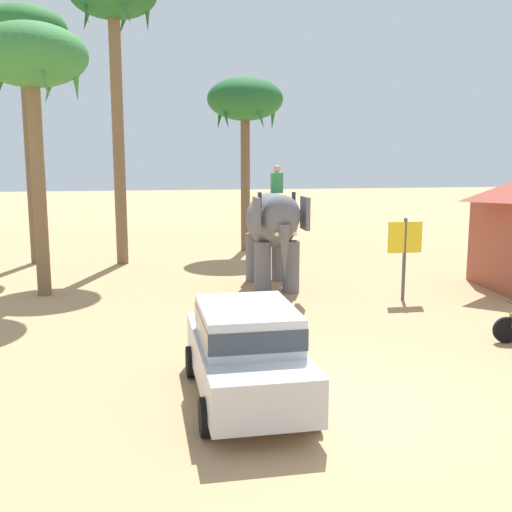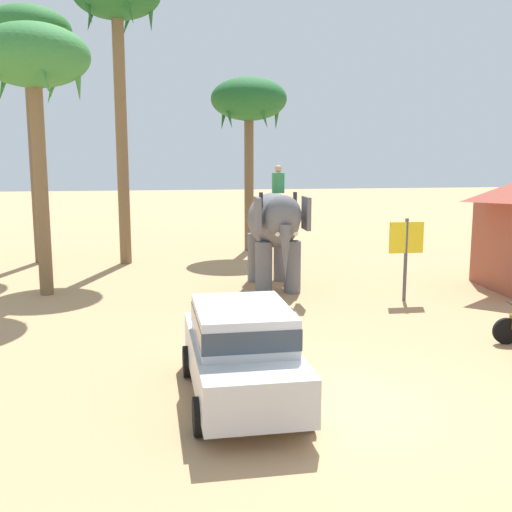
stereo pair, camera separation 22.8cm
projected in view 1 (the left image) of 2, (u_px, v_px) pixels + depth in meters
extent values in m
plane|color=tan|center=(340.00, 405.00, 10.57)|extent=(120.00, 120.00, 0.00)
cube|color=#B7BABF|center=(246.00, 362.00, 10.73)|extent=(1.82, 4.15, 0.76)
cube|color=#B7BABF|center=(247.00, 324.00, 10.51)|extent=(1.62, 2.15, 0.64)
cube|color=#2D3842|center=(247.00, 324.00, 10.51)|extent=(1.64, 2.17, 0.35)
cylinder|color=black|center=(191.00, 362.00, 11.86)|extent=(0.20, 0.61, 0.60)
cylinder|color=black|center=(277.00, 356.00, 12.18)|extent=(0.20, 0.61, 0.60)
cylinder|color=black|center=(206.00, 417.00, 9.40)|extent=(0.20, 0.61, 0.60)
cylinder|color=black|center=(313.00, 408.00, 9.72)|extent=(0.20, 0.61, 0.60)
ellipsoid|color=slate|center=(272.00, 220.00, 19.50)|extent=(1.62, 3.11, 1.70)
cylinder|color=slate|center=(291.00, 267.00, 18.89)|extent=(0.52, 0.52, 1.60)
cylinder|color=slate|center=(263.00, 268.00, 18.76)|extent=(0.52, 0.52, 1.60)
cylinder|color=slate|center=(279.00, 257.00, 20.70)|extent=(0.52, 0.52, 1.60)
cylinder|color=slate|center=(253.00, 257.00, 20.57)|extent=(0.52, 0.52, 1.60)
ellipsoid|color=slate|center=(282.00, 216.00, 17.87)|extent=(1.11, 1.01, 1.20)
cube|color=slate|center=(305.00, 213.00, 18.07)|extent=(0.12, 0.80, 0.96)
cube|color=slate|center=(257.00, 214.00, 17.85)|extent=(0.12, 0.80, 0.96)
cone|color=slate|center=(284.00, 252.00, 17.60)|extent=(0.36, 0.36, 1.60)
cone|color=beige|center=(293.00, 234.00, 17.60)|extent=(0.12, 0.56, 0.21)
cone|color=beige|center=(275.00, 235.00, 17.52)|extent=(0.12, 0.56, 0.21)
cube|color=#338C4C|center=(277.00, 183.00, 18.47)|extent=(0.34, 0.24, 0.60)
sphere|color=tan|center=(277.00, 169.00, 18.40)|extent=(0.22, 0.22, 0.22)
cylinder|color=#333338|center=(294.00, 201.00, 18.64)|extent=(0.12, 0.12, 0.55)
cylinder|color=#333338|center=(260.00, 201.00, 18.48)|extent=(0.12, 0.12, 0.55)
cylinder|color=black|center=(506.00, 330.00, 13.96)|extent=(0.61, 0.18, 0.60)
cylinder|color=black|center=(512.00, 303.00, 13.86)|extent=(0.11, 0.55, 0.04)
cylinder|color=brown|center=(31.00, 153.00, 23.36)|extent=(0.42, 0.42, 8.47)
ellipsoid|color=#286B2D|center=(23.00, 30.00, 22.62)|extent=(3.20, 3.20, 1.80)
cone|color=#286B2D|center=(58.00, 45.00, 22.89)|extent=(0.40, 0.92, 1.64)
cone|color=#286B2D|center=(40.00, 49.00, 23.87)|extent=(0.91, 0.57, 1.67)
cone|color=#286B2D|center=(1.00, 47.00, 23.24)|extent=(0.73, 0.83, 1.69)
cone|color=#286B2D|center=(28.00, 39.00, 21.65)|extent=(0.91, 0.57, 1.67)
cylinder|color=brown|center=(245.00, 179.00, 26.52)|extent=(0.40, 0.40, 6.25)
ellipsoid|color=#1E5B28|center=(245.00, 99.00, 25.97)|extent=(3.20, 3.20, 1.80)
cone|color=#1E5B28|center=(273.00, 111.00, 26.24)|extent=(0.40, 0.92, 1.64)
cone|color=#1E5B28|center=(250.00, 113.00, 27.22)|extent=(0.91, 0.57, 1.67)
cone|color=#1E5B28|center=(220.00, 112.00, 26.58)|extent=(0.73, 0.83, 1.69)
cone|color=#1E5B28|center=(224.00, 110.00, 25.21)|extent=(0.73, 0.83, 1.69)
cone|color=#1E5B28|center=(258.00, 109.00, 25.00)|extent=(0.91, 0.57, 1.67)
cylinder|color=brown|center=(118.00, 136.00, 23.09)|extent=(0.44, 0.44, 9.72)
cone|color=#1E5B28|center=(147.00, 9.00, 22.51)|extent=(0.40, 0.92, 1.64)
cone|color=#1E5B28|center=(125.00, 14.00, 23.49)|extent=(0.91, 0.57, 1.67)
cone|color=#1E5B28|center=(88.00, 11.00, 22.86)|extent=(0.73, 0.83, 1.69)
cone|color=#1E5B28|center=(84.00, 2.00, 21.48)|extent=(0.73, 0.83, 1.69)
cone|color=#1E5B28|center=(122.00, 0.00, 21.27)|extent=(0.91, 0.57, 1.67)
cylinder|color=brown|center=(38.00, 182.00, 18.11)|extent=(0.40, 0.40, 6.78)
ellipsoid|color=#337A38|center=(31.00, 55.00, 17.50)|extent=(3.20, 3.20, 1.80)
cone|color=#337A38|center=(76.00, 74.00, 17.78)|extent=(0.40, 0.92, 1.64)
cone|color=#337A38|center=(52.00, 78.00, 18.76)|extent=(0.91, 0.57, 1.67)
cone|color=#337A38|center=(2.00, 75.00, 18.12)|extent=(0.73, 0.83, 1.69)
cone|color=#337A38|center=(38.00, 68.00, 16.53)|extent=(0.91, 0.57, 1.67)
cylinder|color=#4C4C51|center=(404.00, 259.00, 17.86)|extent=(0.10, 0.10, 2.40)
cube|color=yellow|center=(405.00, 237.00, 17.75)|extent=(1.00, 0.08, 0.90)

